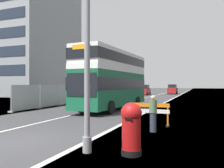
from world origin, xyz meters
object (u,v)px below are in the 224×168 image
Objects in this scene: double_decker_bus at (113,79)px; roadworks_barrier at (151,111)px; car_receding_far at (173,90)px; red_pillar_postbox at (131,126)px; car_receding_mid at (144,90)px; pedestrian_at_kerb at (153,114)px; car_oncoming_near at (130,91)px; lamppost_foreground at (87,23)px.

double_decker_bus reaches higher than roadworks_barrier.
car_receding_far is (1.17, 34.92, -1.63)m from double_decker_bus.
red_pillar_postbox is (5.20, -12.01, -1.79)m from double_decker_bus.
car_receding_mid is 37.60m from pedestrian_at_kerb.
car_receding_mid is 0.95× the size of car_receding_far.
red_pillar_postbox is 32.52m from car_oncoming_near.
car_receding_far reaches higher than car_receding_mid.
double_decker_bus is at bearing -77.38° from car_oncoming_near.
pedestrian_at_kerb reaches higher than red_pillar_postbox.
double_decker_bus is 19.64m from car_oncoming_near.
double_decker_bus is at bearing 125.05° from roadworks_barrier.
red_pillar_postbox is at bearing -85.09° from roadworks_barrier.
car_receding_mid is at bearing 102.67° from red_pillar_postbox.
car_receding_mid is at bearing 103.80° from roadworks_barrier.
car_receding_mid reaches higher than red_pillar_postbox.
car_oncoming_near is 2.42× the size of pedestrian_at_kerb.
car_oncoming_near is (-8.10, 31.39, -3.09)m from lamppost_foreground.
car_receding_far is 2.73× the size of pedestrian_at_kerb.
roadworks_barrier is at bearing -70.77° from car_oncoming_near.
car_receding_far is at bearing 95.26° from pedestrian_at_kerb.
car_oncoming_near is at bearing 108.95° from pedestrian_at_kerb.
car_receding_mid is (-8.57, 34.89, 0.24)m from roadworks_barrier.
lamppost_foreground is 1.91× the size of car_receding_far.
red_pillar_postbox is 0.96× the size of pedestrian_at_kerb.
car_receding_far is (-2.65, 47.21, -3.08)m from lamppost_foreground.
double_decker_bus is 8.49m from roadworks_barrier.
car_receding_far is at bearing 94.90° from red_pillar_postbox.
car_receding_far is at bearing 70.99° from car_oncoming_near.
car_receding_far is at bearing 94.90° from roadworks_barrier.
roadworks_barrier is at bearing 104.30° from pedestrian_at_kerb.
pedestrian_at_kerb is (0.41, -1.62, 0.08)m from roadworks_barrier.
car_receding_far reaches higher than pedestrian_at_kerb.
lamppost_foreground is 2.15× the size of car_oncoming_near.
red_pillar_postbox is 3.62m from pedestrian_at_kerb.
red_pillar_postbox is at bearing -73.06° from car_oncoming_near.
double_decker_bus is 2.64× the size of car_oncoming_near.
roadworks_barrier is (4.75, -6.77, -1.91)m from double_decker_bus.
car_receding_far is (-4.03, 46.93, 0.16)m from red_pillar_postbox.
double_decker_bus is 6.64× the size of red_pillar_postbox.
double_decker_bus is at bearing 121.61° from pedestrian_at_kerb.
roadworks_barrier is 0.42× the size of car_receding_far.
red_pillar_postbox is 0.35× the size of car_receding_far.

